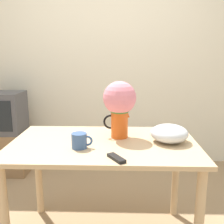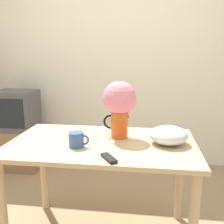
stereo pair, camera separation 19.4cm
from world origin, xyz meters
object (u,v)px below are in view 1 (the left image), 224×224
flower_vase (120,103)px  white_bowl (169,133)px  coffee_mug (80,141)px  tv_set (2,112)px

flower_vase → white_bowl: size_ratio=1.58×
white_bowl → flower_vase: bearing=164.8°
coffee_mug → white_bowl: white_bowl is taller
flower_vase → tv_set: bearing=142.6°
flower_vase → coffee_mug: 0.41m
flower_vase → white_bowl: bearing=-15.2°
flower_vase → tv_set: (-1.37, 1.05, -0.31)m
tv_set → white_bowl: bearing=-33.5°
flower_vase → tv_set: flower_vase is taller
coffee_mug → white_bowl: bearing=13.2°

